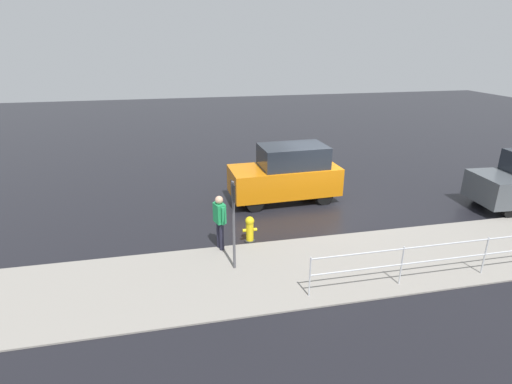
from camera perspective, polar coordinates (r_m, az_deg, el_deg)
name	(u,v)px	position (r m, az deg, el deg)	size (l,w,h in m)	color
ground_plane	(322,203)	(14.77, 9.47, -1.49)	(60.00, 60.00, 0.00)	black
kerb_strip	(379,260)	(11.36, 17.18, -9.23)	(24.00, 3.20, 0.04)	gray
moving_hatchback	(287,174)	(14.48, 4.38, 2.62)	(3.97, 1.87, 2.06)	orange
fire_hydrant	(250,229)	(11.63, -0.90, -5.38)	(0.42, 0.31, 0.80)	gold
pedestrian	(220,219)	(11.02, -5.21, -3.81)	(0.34, 0.55, 1.62)	#1E8C4C
metal_railing	(486,249)	(11.43, 30.04, -7.05)	(9.16, 0.04, 1.05)	#B7BABF
sign_post	(233,213)	(9.79, -3.24, -3.03)	(0.07, 0.44, 2.40)	#4C4C51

